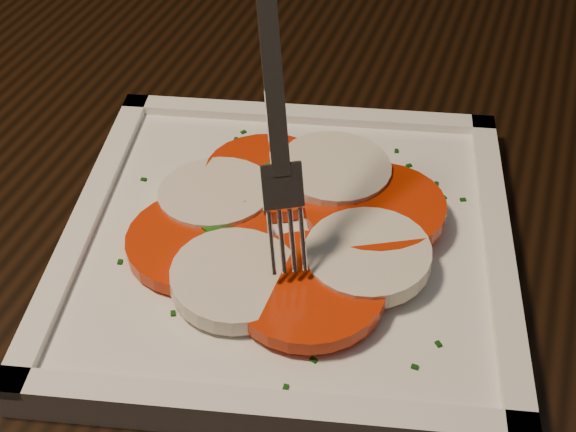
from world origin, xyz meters
TOP-DOWN VIEW (x-y plane):
  - table at (-0.05, 0.28)m, footprint 1.25×0.87m
  - plate at (0.00, 0.18)m, footprint 0.29×0.29m
  - caprese_salad at (0.00, 0.18)m, footprint 0.20×0.20m
  - fork at (-0.00, 0.18)m, footprint 0.07×0.09m

SIDE VIEW (x-z plane):
  - table at x=-0.05m, z-range 0.28..1.03m
  - plate at x=0.00m, z-range 0.75..0.76m
  - caprese_salad at x=0.00m, z-range 0.76..0.78m
  - fork at x=0.00m, z-range 0.78..0.95m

